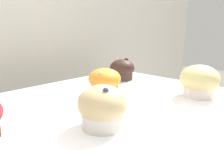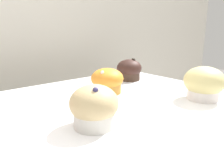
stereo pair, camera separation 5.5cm
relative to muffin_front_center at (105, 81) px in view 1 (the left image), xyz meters
The scene contains 4 objects.
muffin_front_center is the anchor object (origin of this frame).
muffin_back_right 0.23m from the muffin_front_center, 135.08° to the right, with size 0.09×0.09×0.08m.
muffin_front_left 0.18m from the muffin_front_center, 25.62° to the left, with size 0.09×0.09×0.08m.
muffin_front_right 0.26m from the muffin_front_center, 53.41° to the right, with size 0.10×0.10×0.09m.
Camera 1 is at (-0.22, -0.33, 1.11)m, focal length 35.00 mm.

